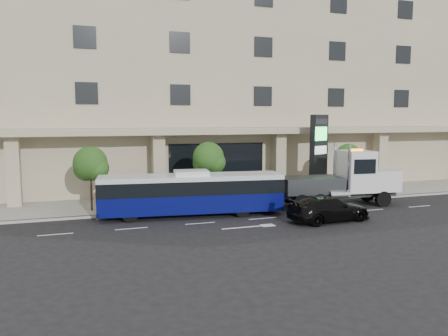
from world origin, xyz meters
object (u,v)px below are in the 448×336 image
at_px(city_bus, 192,193).
at_px(tow_truck, 344,180).
at_px(black_sedan, 329,209).
at_px(signage_pylon, 319,155).

bearing_deg(city_bus, tow_truck, 6.61).
bearing_deg(black_sedan, tow_truck, -47.81).
height_order(city_bus, signage_pylon, signage_pylon).
xyz_separation_m(city_bus, black_sedan, (7.51, -3.97, -0.73)).
relative_size(city_bus, signage_pylon, 1.86).
distance_m(tow_truck, signage_pylon, 3.88).
relative_size(city_bus, tow_truck, 1.21).
distance_m(tow_truck, black_sedan, 5.47).
relative_size(city_bus, black_sedan, 2.25).
xyz_separation_m(tow_truck, black_sedan, (-3.65, -3.94, -1.05)).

